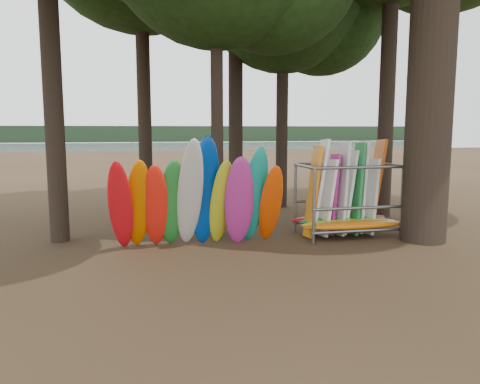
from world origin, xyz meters
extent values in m
plane|color=#47331E|center=(0.00, 0.00, 0.00)|extent=(120.00, 120.00, 0.00)
plane|color=gray|center=(0.00, 60.00, 0.00)|extent=(160.00, 160.00, 0.00)
cube|color=black|center=(0.00, 110.00, 2.00)|extent=(160.00, 4.00, 4.00)
cylinder|color=black|center=(-5.63, 2.76, 6.47)|extent=(0.52, 0.52, 12.93)
cylinder|color=black|center=(-3.13, 6.38, 6.04)|extent=(0.48, 0.48, 12.08)
cylinder|color=black|center=(0.39, 7.24, 5.89)|extent=(0.55, 0.55, 11.78)
cylinder|color=black|center=(2.20, 6.96, 4.96)|extent=(0.46, 0.46, 9.92)
cylinder|color=black|center=(-1.17, 2.66, 5.04)|extent=(0.36, 0.36, 10.09)
cylinder|color=black|center=(5.12, 4.18, 6.88)|extent=(0.54, 0.54, 13.75)
ellipsoid|color=red|center=(-3.92, 0.95, 1.19)|extent=(0.71, 1.70, 2.52)
ellipsoid|color=#D66000|center=(-3.48, 1.17, 1.19)|extent=(0.78, 1.59, 2.52)
ellipsoid|color=red|center=(-3.05, 1.17, 1.13)|extent=(0.72, 1.50, 2.39)
ellipsoid|color=#227D2E|center=(-2.62, 1.22, 1.18)|extent=(0.74, 1.43, 2.49)
ellipsoid|color=#BBBBB5|center=(-2.19, 0.96, 1.45)|extent=(0.72, 1.81, 3.02)
ellipsoid|color=#053495|center=(-1.76, 1.25, 1.48)|extent=(0.84, 1.13, 3.03)
ellipsoid|color=#A9AE1C|center=(-1.33, 1.23, 1.17)|extent=(0.76, 1.22, 2.43)
ellipsoid|color=#A5267E|center=(-0.89, 0.99, 1.22)|extent=(0.88, 1.16, 2.52)
ellipsoid|color=#138B7E|center=(-0.46, 1.09, 1.33)|extent=(0.71, 1.56, 2.80)
ellipsoid|color=#F14607|center=(-0.03, 0.99, 1.10)|extent=(0.72, 1.63, 2.34)
ellipsoid|color=#D2610B|center=(2.45, 1.03, 0.42)|extent=(3.10, 0.55, 0.24)
ellipsoid|color=#A4B818|center=(2.45, 1.33, 0.42)|extent=(2.96, 0.55, 0.24)
ellipsoid|color=#186E31|center=(2.45, 1.76, 0.42)|extent=(2.80, 0.55, 0.24)
ellipsoid|color=red|center=(2.45, 2.06, 0.42)|extent=(3.07, 0.55, 0.24)
cube|color=orange|center=(1.43, 1.65, 1.32)|extent=(0.45, 0.77, 2.66)
cube|color=white|center=(1.65, 1.84, 1.41)|extent=(0.62, 0.78, 2.83)
cube|color=white|center=(1.88, 1.66, 1.12)|extent=(0.51, 0.79, 2.26)
cube|color=#A11A6F|center=(2.11, 1.84, 1.19)|extent=(0.36, 0.76, 2.40)
cube|color=silver|center=(2.34, 1.69, 1.37)|extent=(0.37, 0.81, 2.77)
cube|color=white|center=(2.57, 1.83, 1.25)|extent=(0.58, 0.81, 2.51)
cube|color=#1B7935|center=(2.79, 1.63, 1.35)|extent=(0.37, 0.78, 2.74)
cube|color=white|center=(3.02, 1.87, 1.38)|extent=(0.37, 0.81, 2.78)
cube|color=white|center=(3.25, 1.63, 1.12)|extent=(0.39, 0.78, 2.26)
cube|color=orange|center=(3.48, 1.83, 1.41)|extent=(0.60, 0.77, 2.82)
camera|label=1|loc=(-3.58, -10.84, 3.09)|focal=35.00mm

